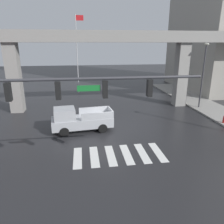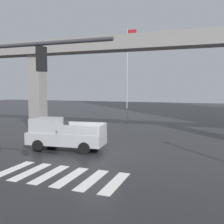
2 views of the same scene
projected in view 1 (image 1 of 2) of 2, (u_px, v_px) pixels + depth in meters
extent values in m
plane|color=#232326|center=(110.00, 129.00, 18.76)|extent=(120.00, 120.00, 0.00)
cube|color=silver|center=(78.00, 158.00, 14.11)|extent=(0.55, 2.80, 0.01)
cube|color=silver|center=(94.00, 156.00, 14.26)|extent=(0.55, 2.80, 0.01)
cube|color=silver|center=(111.00, 155.00, 14.40)|extent=(0.55, 2.80, 0.01)
cube|color=silver|center=(127.00, 154.00, 14.55)|extent=(0.55, 2.80, 0.01)
cube|color=silver|center=(142.00, 153.00, 14.70)|extent=(0.55, 2.80, 0.01)
cube|color=silver|center=(158.00, 152.00, 14.85)|extent=(0.55, 2.80, 0.01)
cube|color=gray|center=(101.00, 36.00, 22.67)|extent=(50.57, 1.94, 1.20)
cube|color=gray|center=(14.00, 78.00, 22.71)|extent=(1.30, 1.30, 7.30)
cube|color=gray|center=(181.00, 75.00, 25.21)|extent=(1.30, 1.30, 7.30)
cube|color=gray|center=(224.00, 115.00, 22.26)|extent=(4.00, 36.00, 0.15)
cube|color=#A8AAAF|center=(82.00, 122.00, 18.34)|extent=(5.28, 2.46, 0.80)
cube|color=#A8AAAF|center=(64.00, 114.00, 17.74)|extent=(1.89, 1.93, 0.90)
cube|color=#3F5160|center=(59.00, 114.00, 17.63)|extent=(0.29, 1.67, 0.77)
cube|color=#A8AAAF|center=(97.00, 116.00, 17.60)|extent=(2.65, 0.40, 0.60)
cube|color=#A8AAAF|center=(94.00, 110.00, 19.21)|extent=(2.65, 0.40, 0.60)
cube|color=#A8AAAF|center=(111.00, 112.00, 18.73)|extent=(0.30, 1.75, 0.60)
cylinder|color=black|center=(64.00, 132.00, 17.26)|extent=(0.79, 0.36, 0.76)
cylinder|color=black|center=(63.00, 124.00, 18.92)|extent=(0.79, 0.36, 0.76)
cylinder|color=black|center=(103.00, 128.00, 18.01)|extent=(0.79, 0.36, 0.76)
cylinder|color=black|center=(99.00, 121.00, 19.68)|extent=(0.79, 0.36, 0.76)
cylinder|color=#38383D|center=(92.00, 79.00, 10.01)|extent=(10.80, 0.14, 0.14)
cube|color=black|center=(8.00, 92.00, 9.66)|extent=(0.24, 0.32, 0.84)
sphere|color=red|center=(7.00, 86.00, 9.58)|extent=(0.17, 0.17, 0.17)
cube|color=black|center=(58.00, 91.00, 9.95)|extent=(0.24, 0.32, 0.84)
sphere|color=red|center=(58.00, 85.00, 9.88)|extent=(0.17, 0.17, 0.17)
cube|color=black|center=(105.00, 89.00, 10.25)|extent=(0.24, 0.32, 0.84)
sphere|color=red|center=(105.00, 84.00, 10.17)|extent=(0.17, 0.17, 0.17)
cube|color=black|center=(149.00, 88.00, 10.54)|extent=(0.24, 0.32, 0.84)
sphere|color=red|center=(150.00, 83.00, 10.46)|extent=(0.17, 0.17, 0.17)
cube|color=#19722D|center=(89.00, 88.00, 10.12)|extent=(1.10, 0.04, 0.28)
cylinder|color=#38383D|center=(202.00, 78.00, 23.88)|extent=(0.16, 0.16, 7.00)
ellipsoid|color=beige|center=(207.00, 44.00, 22.78)|extent=(0.44, 0.70, 0.24)
cylinder|color=red|center=(224.00, 121.00, 19.90)|extent=(0.24, 0.24, 0.70)
cylinder|color=silver|center=(77.00, 55.00, 31.13)|extent=(0.12, 0.12, 11.10)
cube|color=red|center=(79.00, 18.00, 29.67)|extent=(1.10, 0.04, 0.70)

